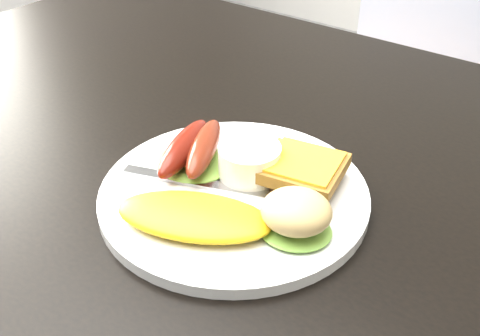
# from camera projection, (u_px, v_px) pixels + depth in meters

# --- Properties ---
(dining_table) EXTENTS (1.20, 0.80, 0.04)m
(dining_table) POSITION_uv_depth(u_px,v_px,m) (227.00, 160.00, 0.65)
(dining_table) COLOR black
(dining_table) RESTS_ON ground
(dining_chair) EXTENTS (0.52, 0.52, 0.05)m
(dining_chair) POSITION_uv_depth(u_px,v_px,m) (403.00, 87.00, 1.43)
(dining_chair) COLOR tan
(dining_chair) RESTS_ON ground
(plate) EXTENTS (0.27, 0.27, 0.01)m
(plate) POSITION_uv_depth(u_px,v_px,m) (234.00, 194.00, 0.56)
(plate) COLOR white
(plate) RESTS_ON dining_table
(lettuce_left) EXTENTS (0.11, 0.10, 0.01)m
(lettuce_left) POSITION_uv_depth(u_px,v_px,m) (195.00, 162.00, 0.58)
(lettuce_left) COLOR #5E9629
(lettuce_left) RESTS_ON plate
(lettuce_right) EXTENTS (0.08, 0.08, 0.01)m
(lettuce_right) POSITION_uv_depth(u_px,v_px,m) (295.00, 230.00, 0.50)
(lettuce_right) COLOR #519438
(lettuce_right) RESTS_ON plate
(omelette) EXTENTS (0.16, 0.12, 0.02)m
(omelette) POSITION_uv_depth(u_px,v_px,m) (194.00, 216.00, 0.50)
(omelette) COLOR #F0A40A
(omelette) RESTS_ON plate
(sausage_a) EXTENTS (0.06, 0.11, 0.03)m
(sausage_a) POSITION_uv_depth(u_px,v_px,m) (184.00, 147.00, 0.58)
(sausage_a) COLOR maroon
(sausage_a) RESTS_ON lettuce_left
(sausage_b) EXTENTS (0.07, 0.11, 0.03)m
(sausage_b) POSITION_uv_depth(u_px,v_px,m) (204.00, 147.00, 0.58)
(sausage_b) COLOR maroon
(sausage_b) RESTS_ON lettuce_left
(ramekin) EXTENTS (0.07, 0.07, 0.04)m
(ramekin) POSITION_uv_depth(u_px,v_px,m) (249.00, 162.00, 0.56)
(ramekin) COLOR white
(ramekin) RESTS_ON plate
(toast_a) EXTENTS (0.08, 0.08, 0.01)m
(toast_a) POSITION_uv_depth(u_px,v_px,m) (292.00, 169.00, 0.57)
(toast_a) COLOR brown
(toast_a) RESTS_ON plate
(toast_b) EXTENTS (0.09, 0.09, 0.01)m
(toast_b) POSITION_uv_depth(u_px,v_px,m) (304.00, 168.00, 0.55)
(toast_b) COLOR olive
(toast_b) RESTS_ON toast_a
(potato_salad) EXTENTS (0.08, 0.08, 0.03)m
(potato_salad) POSITION_uv_depth(u_px,v_px,m) (296.00, 211.00, 0.49)
(potato_salad) COLOR #CABF89
(potato_salad) RESTS_ON lettuce_right
(fork) EXTENTS (0.15, 0.07, 0.00)m
(fork) POSITION_uv_depth(u_px,v_px,m) (198.00, 183.00, 0.56)
(fork) COLOR #ADAFB7
(fork) RESTS_ON plate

